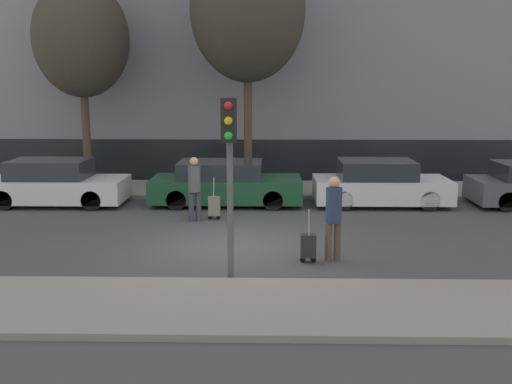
# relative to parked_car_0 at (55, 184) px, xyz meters

# --- Properties ---
(ground_plane) EXTENTS (80.00, 80.00, 0.00)m
(ground_plane) POSITION_rel_parked_car_0_xyz_m (5.89, -4.54, -0.66)
(ground_plane) COLOR #424244
(sidewalk_near) EXTENTS (28.00, 2.50, 0.12)m
(sidewalk_near) POSITION_rel_parked_car_0_xyz_m (5.89, -8.29, -0.60)
(sidewalk_near) COLOR gray
(sidewalk_near) RESTS_ON ground_plane
(sidewalk_far) EXTENTS (28.00, 3.00, 0.12)m
(sidewalk_far) POSITION_rel_parked_car_0_xyz_m (5.89, 2.46, -0.60)
(sidewalk_far) COLOR gray
(sidewalk_far) RESTS_ON ground_plane
(building_facade) EXTENTS (28.00, 2.08, 13.64)m
(building_facade) POSITION_rel_parked_car_0_xyz_m (5.89, 5.67, 6.14)
(building_facade) COLOR slate
(building_facade) RESTS_ON ground_plane
(parked_car_0) EXTENTS (4.27, 1.79, 1.42)m
(parked_car_0) POSITION_rel_parked_car_0_xyz_m (0.00, 0.00, 0.00)
(parked_car_0) COLOR silver
(parked_car_0) RESTS_ON ground_plane
(parked_car_1) EXTENTS (4.65, 1.92, 1.35)m
(parked_car_1) POSITION_rel_parked_car_0_xyz_m (5.28, 0.19, -0.02)
(parked_car_1) COLOR #194728
(parked_car_1) RESTS_ON ground_plane
(parked_car_2) EXTENTS (4.13, 1.89, 1.40)m
(parked_car_2) POSITION_rel_parked_car_0_xyz_m (10.09, 0.18, -0.01)
(parked_car_2) COLOR silver
(parked_car_2) RESTS_ON ground_plane
(pedestrian_left) EXTENTS (0.34, 0.34, 1.77)m
(pedestrian_left) POSITION_rel_parked_car_0_xyz_m (4.61, -2.04, 0.35)
(pedestrian_left) COLOR #383347
(pedestrian_left) RESTS_ON ground_plane
(trolley_left) EXTENTS (0.34, 0.29, 1.18)m
(trolley_left) POSITION_rel_parked_car_0_xyz_m (5.13, -1.86, -0.28)
(trolley_left) COLOR slate
(trolley_left) RESTS_ON ground_plane
(pedestrian_right) EXTENTS (0.34, 0.34, 1.83)m
(pedestrian_right) POSITION_rel_parked_car_0_xyz_m (8.01, -5.55, 0.38)
(pedestrian_right) COLOR #4C4233
(pedestrian_right) RESTS_ON ground_plane
(trolley_right) EXTENTS (0.34, 0.29, 1.16)m
(trolley_right) POSITION_rel_parked_car_0_xyz_m (7.48, -5.69, -0.30)
(trolley_right) COLOR #262628
(trolley_right) RESTS_ON ground_plane
(traffic_light) EXTENTS (0.28, 0.47, 3.47)m
(traffic_light) POSITION_rel_parked_car_0_xyz_m (5.91, -6.90, 1.83)
(traffic_light) COLOR #515154
(traffic_light) RESTS_ON ground_plane
(bare_tree_near_crossing) EXTENTS (3.26, 3.26, 7.10)m
(bare_tree_near_crossing) POSITION_rel_parked_car_0_xyz_m (0.21, 2.71, 4.55)
(bare_tree_near_crossing) COLOR #4C3826
(bare_tree_near_crossing) RESTS_ON sidewalk_far
(bare_tree_down_street) EXTENTS (3.79, 3.79, 8.27)m
(bare_tree_down_street) POSITION_rel_parked_car_0_xyz_m (5.94, 2.14, 5.39)
(bare_tree_down_street) COLOR #4C3826
(bare_tree_down_street) RESTS_ON sidewalk_far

